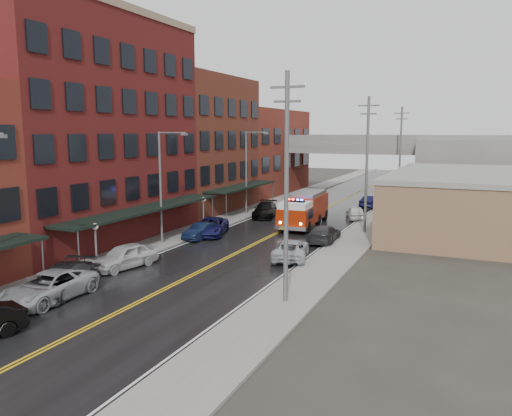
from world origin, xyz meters
The scene contains 31 objects.
road centered at (0.00, 30.00, 0.01)m, with size 11.00×160.00×0.02m, color black.
sidewalk_left centered at (-7.30, 30.00, 0.07)m, with size 3.00×160.00×0.15m, color slate.
sidewalk_right centered at (7.30, 30.00, 0.07)m, with size 3.00×160.00×0.15m, color slate.
curb_left centered at (-5.65, 30.00, 0.07)m, with size 0.30×160.00×0.15m, color gray.
curb_right centered at (5.65, 30.00, 0.07)m, with size 0.30×160.00×0.15m, color gray.
brick_building_b centered at (-13.30, 23.00, 9.00)m, with size 9.00×20.00×18.00m, color #541616.
brick_building_c centered at (-13.30, 40.50, 7.50)m, with size 9.00×15.00×15.00m, color #5D261C.
brick_building_far centered at (-13.30, 58.00, 6.00)m, with size 9.00×20.00×12.00m, color maroon.
tan_building centered at (16.00, 40.00, 2.50)m, with size 14.00×22.00×5.00m, color #8A654A.
right_far_block centered at (18.00, 70.00, 4.00)m, with size 18.00×30.00×8.00m, color slate.
awning_1 centered at (-7.49, 23.00, 2.99)m, with size 2.60×18.00×3.09m.
awning_2 centered at (-7.49, 40.50, 2.99)m, with size 2.60×13.00×3.09m.
globe_lamp_1 centered at (-6.40, 16.00, 2.31)m, with size 0.44×0.44×3.12m.
globe_lamp_2 centered at (-6.40, 30.00, 2.31)m, with size 0.44×0.44×3.12m.
street_lamp_1 centered at (-6.55, 24.00, 5.19)m, with size 2.64×0.22×9.00m.
street_lamp_2 centered at (-6.55, 40.00, 5.19)m, with size 2.64×0.22×9.00m.
utility_pole_0 centered at (7.20, 15.00, 6.31)m, with size 1.80×0.24×12.00m.
utility_pole_1 centered at (7.20, 35.00, 6.31)m, with size 1.80×0.24×12.00m.
utility_pole_2 centered at (7.20, 55.00, 6.31)m, with size 1.80×0.24×12.00m.
overpass centered at (0.00, 62.00, 5.99)m, with size 40.00×10.00×7.50m.
fire_truck centered at (1.14, 36.02, 1.72)m, with size 3.88×8.86×3.18m.
parked_car_left_2 centered at (-4.52, 10.20, 0.78)m, with size 2.59×5.62×1.56m, color #A2A4AA.
parked_car_left_3 centered at (-4.87, 11.44, 0.79)m, with size 2.20×5.42×1.57m, color black.
parked_car_left_4 centered at (-5.00, 17.10, 0.81)m, with size 1.92×4.77×1.62m, color silver.
parked_car_left_5 centered at (-5.00, 27.20, 0.66)m, with size 1.40×4.03×1.33m, color black.
parked_car_left_6 centered at (-5.00, 28.80, 0.75)m, with size 2.49×5.40×1.50m, color #14144B.
parked_car_left_7 centered at (-4.22, 39.20, 0.78)m, with size 2.18×5.37×1.56m, color black.
parked_car_right_0 centered at (4.27, 23.80, 0.71)m, with size 2.36×5.12×1.42m, color #B2B6BB.
parked_car_right_1 centered at (4.90, 30.12, 0.71)m, with size 2.00×4.92×1.43m, color #2B2B2E.
parked_car_right_2 centered at (4.81, 41.80, 0.70)m, with size 1.65×4.11×1.40m, color white.
parked_car_right_3 centered at (5.00, 50.36, 0.73)m, with size 1.55×4.44×1.46m, color black.
Camera 1 is at (16.08, -8.77, 9.04)m, focal length 35.00 mm.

